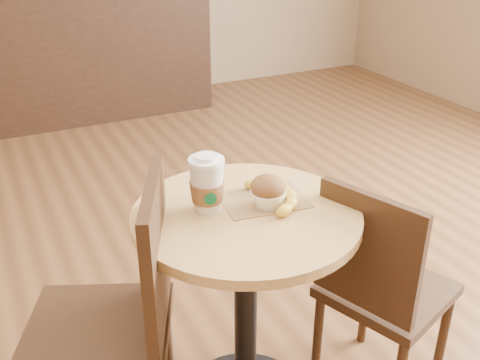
{
  "coord_description": "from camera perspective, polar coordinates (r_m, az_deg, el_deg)",
  "views": [
    {
      "loc": [
        -0.64,
        -1.24,
        1.52
      ],
      "look_at": [
        -0.03,
        0.02,
        0.83
      ],
      "focal_mm": 42.0,
      "sensor_mm": 36.0,
      "label": 1
    }
  ],
  "objects": [
    {
      "name": "kraft_bag",
      "position": [
        1.63,
        2.39,
        -1.98
      ],
      "size": [
        0.26,
        0.21,
        0.0
      ],
      "primitive_type": "cube",
      "rotation": [
        0.0,
        0.0,
        -0.13
      ],
      "color": "olive",
      "rests_on": "cafe_table"
    },
    {
      "name": "cafe_table",
      "position": [
        1.7,
        0.6,
        -10.26
      ],
      "size": [
        0.65,
        0.65,
        0.75
      ],
      "color": "black",
      "rests_on": "ground"
    },
    {
      "name": "chair_left",
      "position": [
        1.62,
        -12.21,
        -13.55
      ],
      "size": [
        0.52,
        0.52,
        0.9
      ],
      "rotation": [
        0.0,
        0.0,
        -1.98
      ],
      "color": "#382213",
      "rests_on": "ground"
    },
    {
      "name": "banana",
      "position": [
        1.62,
        3.85,
        -1.46
      ],
      "size": [
        0.14,
        0.25,
        0.03
      ],
      "primitive_type": null,
      "rotation": [
        0.0,
        0.0,
        -0.08
      ],
      "color": "gold",
      "rests_on": "kraft_bag"
    },
    {
      "name": "service_counter",
      "position": [
        4.58,
        -17.66,
        12.42
      ],
      "size": [
        2.3,
        0.65,
        1.04
      ],
      "color": "black",
      "rests_on": "ground"
    },
    {
      "name": "chair_right",
      "position": [
        1.84,
        13.97,
        -10.51
      ],
      "size": [
        0.46,
        0.46,
        0.81
      ],
      "rotation": [
        0.0,
        0.0,
        1.93
      ],
      "color": "#382213",
      "rests_on": "ground"
    },
    {
      "name": "coffee_cup",
      "position": [
        1.54,
        -3.38,
        -0.59
      ],
      "size": [
        0.1,
        0.1,
        0.17
      ],
      "rotation": [
        0.0,
        0.0,
        -0.21
      ],
      "color": "silver",
      "rests_on": "cafe_table"
    },
    {
      "name": "muffin",
      "position": [
        1.57,
        2.88,
        -1.16
      ],
      "size": [
        0.1,
        0.1,
        0.09
      ],
      "color": "white",
      "rests_on": "kraft_bag"
    }
  ]
}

